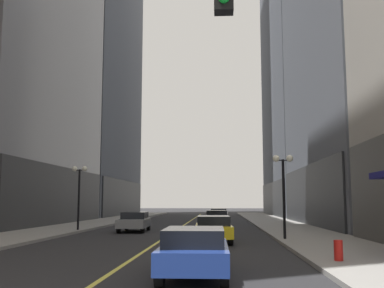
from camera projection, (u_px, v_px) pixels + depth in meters
The scene contains 14 objects.
ground_plane at pixel (184, 225), 38.43m from camera, with size 200.00×200.00×0.00m, color #262628.
sidewalk_left at pixel (89, 224), 38.94m from camera, with size 4.50×78.00×0.15m, color gray.
sidewalk_right at pixel (281, 225), 37.94m from camera, with size 4.50×78.00×0.15m, color gray.
lane_centre_stripe at pixel (184, 225), 38.43m from camera, with size 0.16×70.00×0.01m, color #E5D64C.
building_right_far at pixel (313, 79), 64.64m from camera, with size 12.52×26.00×39.10m.
car_blue at pixel (195, 250), 12.11m from camera, with size 1.81×4.26×1.32m.
car_yellow at pixel (213, 228), 22.37m from camera, with size 1.93×4.37×1.32m.
car_grey at pixel (135, 221), 30.54m from camera, with size 1.95×4.49×1.32m.
car_black at pixel (216, 218), 36.71m from camera, with size 1.96×4.49×1.32m.
car_silver at pixel (219, 214), 46.29m from camera, with size 1.86×4.36×1.32m.
traffic_light_near_right at pixel (379, 78), 6.26m from camera, with size 3.43×0.35×5.65m.
street_lamp_left_far at pixel (79, 183), 30.50m from camera, with size 1.06×0.36×4.43m.
street_lamp_right_mid at pixel (283, 178), 23.21m from camera, with size 1.06×0.36×4.43m.
fire_hydrant_right at pixel (339, 253), 14.38m from camera, with size 0.28×0.28×0.80m, color red.
Camera 1 is at (3.12, -3.89, 2.03)m, focal length 42.12 mm.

